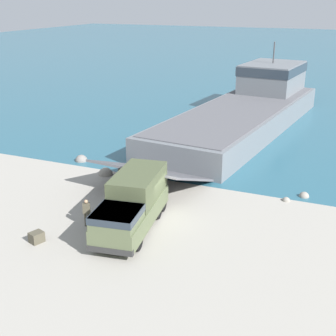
{
  "coord_description": "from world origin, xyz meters",
  "views": [
    {
      "loc": [
        11.04,
        -23.75,
        12.78
      ],
      "look_at": [
        -0.52,
        3.06,
        2.03
      ],
      "focal_mm": 50.0,
      "sensor_mm": 36.0,
      "label": 1
    }
  ],
  "objects": [
    {
      "name": "landing_craft",
      "position": [
        -0.23,
        23.82,
        1.95
      ],
      "size": [
        11.14,
        35.26,
        7.94
      ],
      "rotation": [
        0.0,
        0.0,
        -0.1
      ],
      "color": "slate",
      "rests_on": "ground_plane"
    },
    {
      "name": "shoreline_rock_a",
      "position": [
        7.01,
        5.45,
        0.0
      ],
      "size": [
        0.51,
        0.51,
        0.51
      ],
      "primitive_type": "sphere",
      "color": "gray",
      "rests_on": "ground_plane"
    },
    {
      "name": "ground_plane",
      "position": [
        0.0,
        0.0,
        0.0
      ],
      "size": [
        240.0,
        240.0,
        0.0
      ],
      "primitive_type": "plane",
      "color": "#9E998E"
    },
    {
      "name": "military_truck",
      "position": [
        -0.59,
        -1.97,
        1.56
      ],
      "size": [
        3.57,
        7.59,
        3.08
      ],
      "rotation": [
        0.0,
        0.0,
        -1.42
      ],
      "color": "#566042",
      "rests_on": "ground_plane"
    },
    {
      "name": "soldier_on_ramp",
      "position": [
        -3.16,
        -2.87,
        0.97
      ],
      "size": [
        0.5,
        0.44,
        1.69
      ],
      "rotation": [
        0.0,
        0.0,
        2.13
      ],
      "color": "#4C4738",
      "rests_on": "ground_plane"
    },
    {
      "name": "shoreline_rock_d",
      "position": [
        8.01,
        6.61,
        0.0
      ],
      "size": [
        0.68,
        0.68,
        0.68
      ],
      "primitive_type": "sphere",
      "color": "gray",
      "rests_on": "ground_plane"
    },
    {
      "name": "cargo_crate",
      "position": [
        -4.67,
        -5.64,
        0.3
      ],
      "size": [
        0.8,
        0.87,
        0.6
      ],
      "primitive_type": "cube",
      "rotation": [
        0.0,
        0.0,
        -0.33
      ],
      "color": "#4C4738",
      "rests_on": "ground_plane"
    },
    {
      "name": "shoreline_rock_b",
      "position": [
        -9.97,
        6.87,
        0.0
      ],
      "size": [
        1.01,
        1.01,
        1.01
      ],
      "primitive_type": "sphere",
      "color": "gray",
      "rests_on": "ground_plane"
    },
    {
      "name": "shoreline_rock_c",
      "position": [
        -6.51,
        4.93,
        0.0
      ],
      "size": [
        1.08,
        1.08,
        1.08
      ],
      "primitive_type": "sphere",
      "color": "gray",
      "rests_on": "ground_plane"
    },
    {
      "name": "water_surface",
      "position": [
        0.0,
        95.74,
        0.0
      ],
      "size": [
        240.0,
        180.0,
        0.01
      ],
      "primitive_type": "cube",
      "color": "#285B70",
      "rests_on": "ground_plane"
    },
    {
      "name": "mooring_bollard",
      "position": [
        -5.35,
        5.07,
        0.48
      ],
      "size": [
        0.31,
        0.31,
        0.88
      ],
      "color": "#333338",
      "rests_on": "ground_plane"
    }
  ]
}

